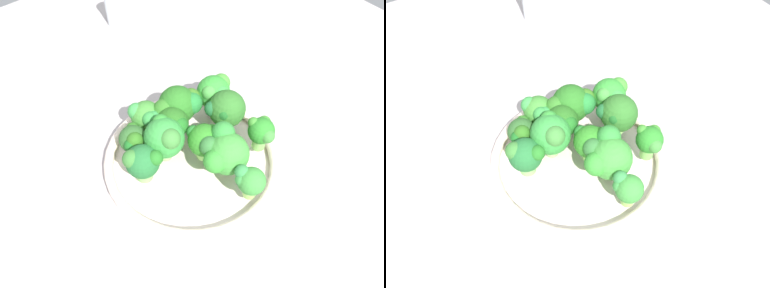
# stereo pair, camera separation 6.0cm
# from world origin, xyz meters

# --- Properties ---
(ground_plane) EXTENTS (1.30, 1.30, 0.03)m
(ground_plane) POSITION_xyz_m (0.00, 0.00, -0.01)
(ground_plane) COLOR #ADA4A5
(bowl) EXTENTS (0.28, 0.28, 0.03)m
(bowl) POSITION_xyz_m (-0.00, -0.01, 0.01)
(bowl) COLOR silver
(bowl) RESTS_ON ground_plane
(broccoli_floret_0) EXTENTS (0.07, 0.09, 0.07)m
(broccoli_floret_0) POSITION_xyz_m (0.07, -0.04, 0.07)
(broccoli_floret_0) COLOR #84B94D
(broccoli_floret_0) RESTS_ON bowl
(broccoli_floret_1) EXTENTS (0.06, 0.05, 0.06)m
(broccoli_floret_1) POSITION_xyz_m (0.04, -0.01, 0.07)
(broccoli_floret_1) COLOR #8DBE5F
(broccoli_floret_1) RESTS_ON bowl
(broccoli_floret_2) EXTENTS (0.05, 0.04, 0.06)m
(broccoli_floret_2) POSITION_xyz_m (-0.11, -0.03, 0.06)
(broccoli_floret_2) COLOR #9CD562
(broccoli_floret_2) RESTS_ON bowl
(broccoli_floret_3) EXTENTS (0.05, 0.05, 0.06)m
(broccoli_floret_3) POSITION_xyz_m (0.06, 0.06, 0.06)
(broccoli_floret_3) COLOR #9DD563
(broccoli_floret_3) RESTS_ON bowl
(broccoli_floret_4) EXTENTS (0.06, 0.06, 0.08)m
(broccoli_floret_4) POSITION_xyz_m (0.01, -0.09, 0.07)
(broccoli_floret_4) COLOR #8AC464
(broccoli_floret_4) RESTS_ON bowl
(broccoli_floret_5) EXTENTS (0.06, 0.05, 0.06)m
(broccoli_floret_5) POSITION_xyz_m (0.09, 0.01, 0.06)
(broccoli_floret_5) COLOR #95C459
(broccoli_floret_5) RESTS_ON bowl
(broccoli_floret_6) EXTENTS (0.05, 0.05, 0.06)m
(broccoli_floret_6) POSITION_xyz_m (-0.06, -0.10, 0.07)
(broccoli_floret_6) COLOR #78BA56
(broccoli_floret_6) RESTS_ON bowl
(broccoli_floret_7) EXTENTS (0.06, 0.06, 0.07)m
(broccoli_floret_7) POSITION_xyz_m (0.05, -0.10, 0.07)
(broccoli_floret_7) COLOR #77B35E
(broccoli_floret_7) RESTS_ON bowl
(broccoli_floret_8) EXTENTS (0.07, 0.05, 0.06)m
(broccoli_floret_8) POSITION_xyz_m (-0.01, -0.02, 0.07)
(broccoli_floret_8) COLOR #94D668
(broccoli_floret_8) RESTS_ON bowl
(broccoli_floret_9) EXTENTS (0.07, 0.08, 0.08)m
(broccoli_floret_9) POSITION_xyz_m (-0.05, -0.03, 0.07)
(broccoli_floret_9) COLOR #85B660
(broccoli_floret_9) RESTS_ON bowl
(broccoli_floret_10) EXTENTS (0.05, 0.05, 0.07)m
(broccoli_floret_10) POSITION_xyz_m (0.01, 0.07, 0.07)
(broccoli_floret_10) COLOR #82CF65
(broccoli_floret_10) RESTS_ON bowl
(broccoli_floret_11) EXTENTS (0.07, 0.06, 0.08)m
(broccoli_floret_11) POSITION_xyz_m (0.02, 0.02, 0.08)
(broccoli_floret_11) COLOR #93C771
(broccoli_floret_11) RESTS_ON bowl
(pepper_shaker) EXTENTS (0.04, 0.04, 0.09)m
(pepper_shaker) POSITION_xyz_m (0.42, -0.13, 0.04)
(pepper_shaker) COLOR silver
(pepper_shaker) RESTS_ON ground_plane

